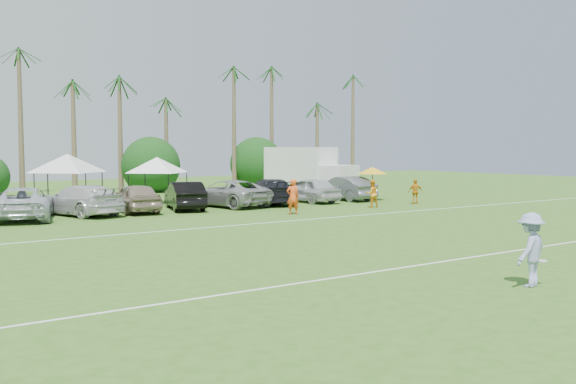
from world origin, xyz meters
TOP-DOWN VIEW (x-y plane):
  - ground at (0.00, 0.00)m, footprint 120.00×120.00m
  - field_lines at (0.00, 8.00)m, footprint 80.00×12.10m
  - palm_tree_4 at (-4.00, 38.00)m, footprint 2.40×2.40m
  - palm_tree_5 at (0.00, 38.00)m, footprint 2.40×2.40m
  - palm_tree_6 at (4.00, 38.00)m, footprint 2.40×2.40m
  - palm_tree_7 at (8.00, 38.00)m, footprint 2.40×2.40m
  - palm_tree_8 at (13.00, 38.00)m, footprint 2.40×2.40m
  - palm_tree_9 at (18.00, 38.00)m, footprint 2.40×2.40m
  - palm_tree_10 at (23.00, 38.00)m, footprint 2.40×2.40m
  - palm_tree_11 at (27.00, 38.00)m, footprint 2.40×2.40m
  - bush_tree_2 at (6.00, 39.00)m, footprint 4.00×4.00m
  - bush_tree_3 at (16.00, 39.00)m, footprint 4.00×4.00m
  - sideline_player_a at (5.35, 16.46)m, footprint 0.81×0.66m
  - sideline_player_b at (11.62, 17.03)m, footprint 0.95×0.83m
  - sideline_player_c at (15.49, 17.16)m, footprint 1.01×0.74m
  - box_truck at (14.63, 27.25)m, footprint 4.56×7.52m
  - canopy_tent_left at (-3.76, 26.38)m, footprint 4.68×4.68m
  - canopy_tent_right at (2.03, 26.85)m, footprint 4.33×4.33m
  - market_umbrella at (15.09, 20.78)m, footprint 2.05×2.05m
  - frisbee_player at (-0.01, -1.76)m, footprint 1.38×0.97m
  - parked_car_2 at (-7.21, 22.13)m, footprint 4.35×6.43m
  - parked_car_3 at (-4.22, 22.52)m, footprint 3.77×6.05m
  - parked_car_4 at (-1.23, 22.34)m, footprint 2.43×4.98m
  - parked_car_5 at (1.75, 22.28)m, footprint 3.04×5.25m
  - parked_car_6 at (4.74, 22.46)m, footprint 3.74×6.28m
  - parked_car_7 at (7.72, 22.36)m, footprint 3.83×6.06m
  - parked_car_8 at (10.71, 22.07)m, footprint 2.08×4.86m
  - parked_car_9 at (13.70, 22.07)m, footprint 1.75×4.97m

SIDE VIEW (x-z plane):
  - ground at x=0.00m, z-range 0.00..0.00m
  - field_lines at x=0.00m, z-range 0.00..0.01m
  - sideline_player_c at x=15.49m, z-range 0.00..1.60m
  - parked_car_2 at x=-7.21m, z-range 0.00..1.64m
  - parked_car_3 at x=-4.22m, z-range 0.00..1.64m
  - parked_car_4 at x=-1.23m, z-range 0.00..1.64m
  - parked_car_5 at x=1.75m, z-range 0.00..1.64m
  - parked_car_6 at x=4.74m, z-range 0.00..1.64m
  - parked_car_7 at x=7.72m, z-range 0.00..1.64m
  - parked_car_8 at x=10.71m, z-range 0.00..1.64m
  - parked_car_9 at x=13.70m, z-range 0.00..1.64m
  - sideline_player_b at x=11.62m, z-range 0.00..1.67m
  - sideline_player_a at x=5.35m, z-range 0.00..1.92m
  - frisbee_player at x=-0.01m, z-range 0.00..1.94m
  - bush_tree_2 at x=6.00m, z-range -0.20..3.80m
  - bush_tree_3 at x=16.00m, z-range -0.20..3.80m
  - box_truck at x=14.63m, z-range 0.13..3.77m
  - market_umbrella at x=15.09m, z-range 0.91..3.19m
  - canopy_tent_right at x=2.03m, z-range 1.25..4.75m
  - canopy_tent_left at x=-3.76m, z-range 1.35..5.14m
  - palm_tree_4 at x=-4.00m, z-range 3.03..11.93m
  - palm_tree_8 at x=13.00m, z-range 3.03..11.93m
  - palm_tree_5 at x=0.00m, z-range 3.40..13.30m
  - palm_tree_9 at x=18.00m, z-range 3.40..13.30m
  - palm_tree_6 at x=4.00m, z-range 3.76..14.66m
  - palm_tree_10 at x=23.00m, z-range 3.76..14.66m
  - palm_tree_7 at x=8.00m, z-range 4.11..16.01m
  - palm_tree_11 at x=27.00m, z-range 4.11..16.01m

